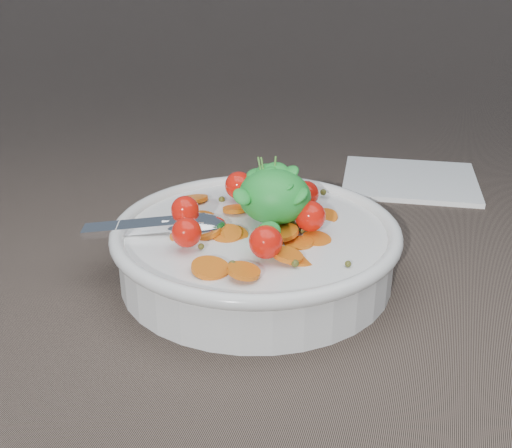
# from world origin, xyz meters

# --- Properties ---
(ground) EXTENTS (6.00, 6.00, 0.00)m
(ground) POSITION_xyz_m (0.00, 0.00, 0.00)
(ground) COLOR brown
(ground) RESTS_ON ground
(bowl) EXTENTS (0.26, 0.25, 0.10)m
(bowl) POSITION_xyz_m (-0.03, -0.02, 0.03)
(bowl) COLOR white
(bowl) RESTS_ON ground
(napkin) EXTENTS (0.17, 0.15, 0.01)m
(napkin) POSITION_xyz_m (0.08, 0.26, 0.00)
(napkin) COLOR white
(napkin) RESTS_ON ground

